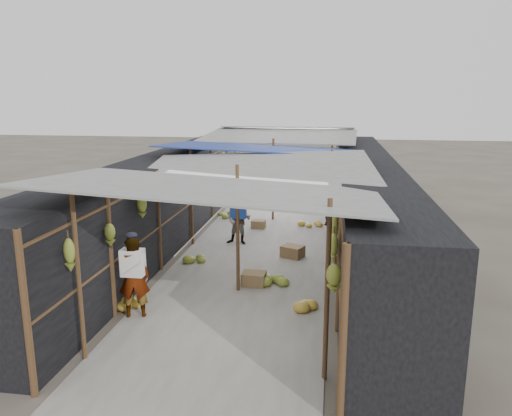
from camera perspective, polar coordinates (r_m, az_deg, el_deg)
The scene contains 14 objects.
ground at distance 7.71m, azimuth -6.37°, elevation -17.75°, with size 80.00×80.00×0.00m, color #6B6356.
aisle_slab at distance 13.60m, azimuth 0.69°, elevation -3.88°, with size 3.60×16.00×0.02m, color #9E998E.
stall_left at distance 13.94m, azimuth -10.36°, elevation 1.15°, with size 1.40×15.00×2.30m, color black.
stall_right at distance 13.23m, azimuth 12.36°, elevation 0.44°, with size 1.40×15.00×2.30m, color black.
crate_near at distance 10.54m, azimuth -0.25°, elevation -8.13°, with size 0.48×0.39×0.29m, color olive.
crate_mid at distance 12.32m, azimuth 4.20°, elevation -5.01°, with size 0.51×0.41×0.30m, color olive.
crate_back at distance 14.93m, azimuth 0.27°, elevation -1.89°, with size 0.40×0.33×0.26m, color olive.
black_basin at distance 17.78m, azimuth 8.13°, elevation 0.22°, with size 0.56×0.56×0.17m, color black.
vendor_elderly at distance 9.18m, azimuth -13.82°, elevation -7.68°, with size 0.55×0.36×1.52m, color white.
shopper_blue at distance 13.24m, azimuth -2.00°, elevation -1.27°, with size 0.68×0.53×1.39m, color #1E3D98.
vendor_seated at distance 15.30m, azimuth 8.06°, elevation -0.28°, with size 0.63×0.36×0.97m, color #4F4A44.
market_canopy at distance 13.45m, azimuth 1.05°, elevation 6.38°, with size 5.62×15.20×2.77m.
hanging_bananas at distance 12.74m, azimuth 0.70°, elevation 2.66°, with size 3.96×14.27×0.87m.
floor_bananas at distance 13.51m, azimuth -0.38°, elevation -3.38°, with size 3.61×9.72×0.33m.
Camera 1 is at (1.80, -6.40, 3.91)m, focal length 35.00 mm.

